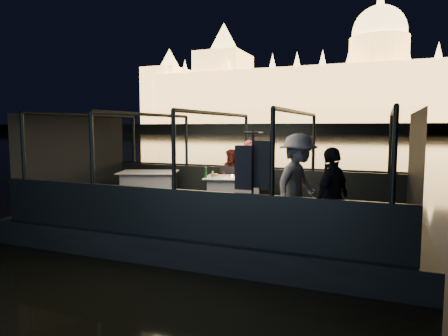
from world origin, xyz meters
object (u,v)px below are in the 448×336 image
at_px(coat_stand, 253,191).
at_px(passenger_dark, 332,197).
at_px(chair_port_left, 225,186).
at_px(dining_table_aft, 149,187).
at_px(dining_table_central, 234,192).
at_px(wine_bottle, 206,172).
at_px(passenger_stripe, 298,191).
at_px(chair_port_right, 256,188).
at_px(person_woman_coral, 249,175).
at_px(person_man_maroon, 232,174).

distance_m(coat_stand, passenger_dark, 1.34).
bearing_deg(chair_port_left, dining_table_aft, -157.02).
distance_m(dining_table_central, chair_port_left, 0.63).
relative_size(dining_table_aft, chair_port_left, 1.62).
bearing_deg(wine_bottle, coat_stand, -49.62).
distance_m(passenger_dark, wine_bottle, 3.92).
height_order(dining_table_aft, passenger_stripe, passenger_stripe).
relative_size(coat_stand, passenger_dark, 1.16).
distance_m(dining_table_central, coat_stand, 3.05).
relative_size(chair_port_left, chair_port_right, 1.09).
height_order(dining_table_aft, passenger_dark, passenger_dark).
xyz_separation_m(person_woman_coral, person_man_maroon, (-0.48, 0.00, 0.00)).
bearing_deg(passenger_dark, person_woman_coral, -122.86).
height_order(dining_table_aft, person_man_maroon, person_man_maroon).
distance_m(person_woman_coral, passenger_dark, 4.16).
bearing_deg(coat_stand, person_man_maroon, 116.04).
relative_size(dining_table_central, chair_port_right, 1.67).
bearing_deg(passenger_dark, chair_port_left, -114.48).
bearing_deg(dining_table_central, dining_table_aft, -177.66).
distance_m(dining_table_aft, coat_stand, 4.61).
height_order(coat_stand, person_man_maroon, coat_stand).
bearing_deg(person_woman_coral, coat_stand, -87.39).
distance_m(chair_port_left, chair_port_right, 0.87).
xyz_separation_m(chair_port_left, passenger_stripe, (2.45, -2.53, 0.40)).
distance_m(coat_stand, person_woman_coral, 3.61).
xyz_separation_m(person_man_maroon, passenger_dark, (3.00, -3.31, 0.10)).
distance_m(chair_port_right, person_man_maroon, 0.86).
distance_m(chair_port_right, wine_bottle, 1.43).
xyz_separation_m(dining_table_central, wine_bottle, (-0.60, -0.42, 0.53)).
distance_m(dining_table_aft, person_man_maroon, 2.29).
bearing_deg(person_woman_coral, passenger_stripe, -73.00).
bearing_deg(chair_port_left, person_man_maroon, 75.78).
bearing_deg(chair_port_right, person_man_maroon, -174.90).
bearing_deg(dining_table_aft, passenger_dark, -25.99).
distance_m(dining_table_aft, wine_bottle, 1.94).
xyz_separation_m(dining_table_aft, chair_port_right, (2.87, 0.55, 0.06)).
xyz_separation_m(dining_table_aft, passenger_dark, (5.11, -2.49, 0.47)).
height_order(chair_port_right, passenger_stripe, passenger_stripe).
bearing_deg(chair_port_right, chair_port_left, -155.44).
height_order(chair_port_right, wine_bottle, wine_bottle).
bearing_deg(passenger_stripe, wine_bottle, 74.39).
height_order(chair_port_right, passenger_dark, passenger_dark).
bearing_deg(person_man_maroon, passenger_dark, -42.56).
distance_m(dining_table_aft, person_woman_coral, 2.74).
height_order(coat_stand, passenger_dark, coat_stand).
xyz_separation_m(chair_port_left, wine_bottle, (-0.16, -0.87, 0.47)).
relative_size(person_woman_coral, passenger_dark, 0.99).
bearing_deg(chair_port_right, person_woman_coral, 160.78).
relative_size(dining_table_aft, coat_stand, 0.78).
relative_size(dining_table_central, wine_bottle, 4.49).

